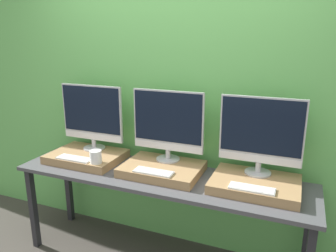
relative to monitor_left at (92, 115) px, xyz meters
name	(u,v)px	position (x,y,z in m)	size (l,w,h in m)	color
wall_back	(177,98)	(0.71, 0.20, 0.17)	(8.00, 0.04, 2.60)	#66B75B
workbench	(160,184)	(0.71, -0.16, -0.44)	(2.29, 0.59, 0.76)	#47474C
wooden_riser_left	(87,156)	(0.00, -0.12, -0.34)	(0.60, 0.45, 0.07)	#99754C
monitor_left	(92,115)	(0.00, 0.00, 0.00)	(0.58, 0.19, 0.56)	#B2B2B7
keyboard_left	(74,158)	(0.00, -0.28, -0.30)	(0.30, 0.10, 0.01)	silver
mug	(96,157)	(0.21, -0.28, -0.25)	(0.09, 0.09, 0.10)	white
wooden_riser_center	(162,169)	(0.71, -0.12, -0.34)	(0.60, 0.45, 0.07)	#99754C
monitor_center	(168,123)	(0.71, 0.00, 0.00)	(0.58, 0.19, 0.56)	#B2B2B7
keyboard_center	(154,172)	(0.71, -0.28, -0.30)	(0.30, 0.10, 0.01)	silver
wooden_riser_right	(255,184)	(1.41, -0.12, -0.34)	(0.60, 0.45, 0.07)	#99754C
monitor_right	(261,133)	(1.41, 0.00, 0.00)	(0.58, 0.19, 0.56)	#B2B2B7
keyboard_right	(252,188)	(1.41, -0.28, -0.30)	(0.30, 0.10, 0.01)	silver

